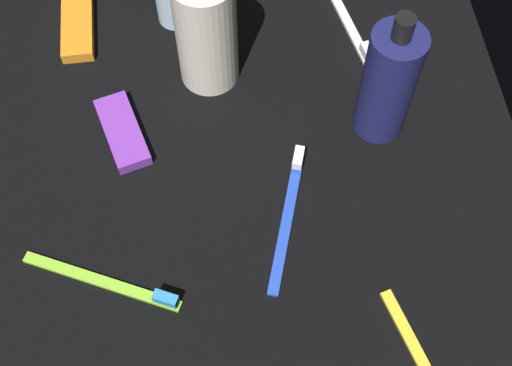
% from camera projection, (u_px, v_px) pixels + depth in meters
% --- Properties ---
extents(ground_plane, '(0.84, 0.64, 0.01)m').
position_uv_depth(ground_plane, '(256.00, 198.00, 0.77)').
color(ground_plane, black).
extents(lotion_bottle, '(0.06, 0.06, 0.18)m').
position_uv_depth(lotion_bottle, '(388.00, 83.00, 0.74)').
color(lotion_bottle, navy).
rests_on(lotion_bottle, ground_plane).
extents(bodywash_bottle, '(0.07, 0.07, 0.18)m').
position_uv_depth(bodywash_bottle, '(206.00, 30.00, 0.78)').
color(bodywash_bottle, silver).
rests_on(bodywash_bottle, ground_plane).
extents(toothbrush_lime, '(0.08, 0.17, 0.02)m').
position_uv_depth(toothbrush_lime, '(111.00, 283.00, 0.70)').
color(toothbrush_lime, '#8CD133').
rests_on(toothbrush_lime, ground_plane).
extents(toothbrush_blue, '(0.18, 0.06, 0.02)m').
position_uv_depth(toothbrush_blue, '(289.00, 210.00, 0.75)').
color(toothbrush_blue, blue).
rests_on(toothbrush_blue, ground_plane).
extents(toothbrush_white, '(0.18, 0.05, 0.02)m').
position_uv_depth(toothbrush_white, '(348.00, 21.00, 0.88)').
color(toothbrush_white, white).
rests_on(toothbrush_white, ground_plane).
extents(snack_bar_purple, '(0.11, 0.07, 0.01)m').
position_uv_depth(snack_bar_purple, '(122.00, 132.00, 0.79)').
color(snack_bar_purple, purple).
rests_on(snack_bar_purple, ground_plane).
extents(snack_bar_orange, '(0.11, 0.04, 0.01)m').
position_uv_depth(snack_bar_orange, '(78.00, 28.00, 0.87)').
color(snack_bar_orange, orange).
rests_on(snack_bar_orange, ground_plane).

